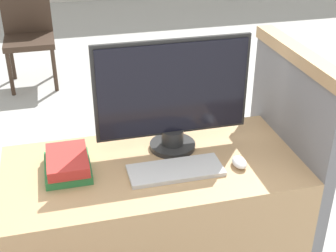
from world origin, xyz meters
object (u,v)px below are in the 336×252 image
(book_stack, at_px, (68,164))
(far_chair, at_px, (28,32))
(keyboard, at_px, (176,170))
(monitor, at_px, (173,95))
(mouse, at_px, (239,162))

(book_stack, distance_m, far_chair, 2.84)
(keyboard, bearing_deg, book_stack, 165.84)
(monitor, distance_m, book_stack, 0.47)
(mouse, bearing_deg, book_stack, 169.37)
(monitor, bearing_deg, far_chair, 103.02)
(book_stack, relative_size, far_chair, 0.26)
(keyboard, xyz_separation_m, far_chair, (-0.60, 2.91, -0.30))
(mouse, height_order, book_stack, book_stack)
(far_chair, bearing_deg, mouse, -116.56)
(keyboard, relative_size, mouse, 4.29)
(keyboard, bearing_deg, far_chair, 101.61)
(mouse, height_order, far_chair, far_chair)
(far_chair, bearing_deg, keyboard, -121.00)
(keyboard, relative_size, book_stack, 1.59)
(monitor, height_order, mouse, monitor)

